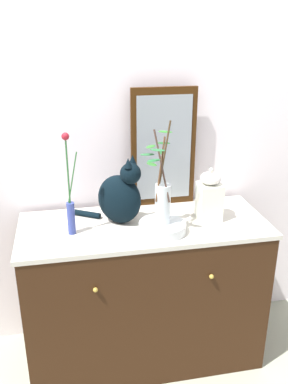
% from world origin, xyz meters
% --- Properties ---
extents(ground_plane, '(6.00, 6.00, 0.00)m').
position_xyz_m(ground_plane, '(0.00, 0.00, 0.00)').
color(ground_plane, '#999D86').
extents(wall_back, '(4.40, 0.08, 2.60)m').
position_xyz_m(wall_back, '(0.00, 0.34, 1.30)').
color(wall_back, silver).
rests_on(wall_back, ground_plane).
extents(sideboard, '(1.31, 0.56, 0.87)m').
position_xyz_m(sideboard, '(0.00, -0.00, 0.43)').
color(sideboard, black).
rests_on(sideboard, ground_plane).
extents(mirror_leaning, '(0.37, 0.03, 0.67)m').
position_xyz_m(mirror_leaning, '(0.16, 0.25, 1.20)').
color(mirror_leaning, '#361D08').
rests_on(mirror_leaning, sideboard).
extents(cat_sitting, '(0.39, 0.28, 0.37)m').
position_xyz_m(cat_sitting, '(-0.12, 0.04, 1.02)').
color(cat_sitting, black).
rests_on(cat_sitting, sideboard).
extents(vase_slim_green, '(0.07, 0.04, 0.52)m').
position_xyz_m(vase_slim_green, '(-0.38, -0.04, 1.03)').
color(vase_slim_green, '#32408D').
rests_on(vase_slim_green, sideboard).
extents(bowl_porcelain, '(0.24, 0.24, 0.05)m').
position_xyz_m(bowl_porcelain, '(0.07, -0.11, 0.89)').
color(bowl_porcelain, white).
rests_on(bowl_porcelain, sideboard).
extents(vase_glass_clear, '(0.17, 0.21, 0.52)m').
position_xyz_m(vase_glass_clear, '(0.07, -0.11, 1.05)').
color(vase_glass_clear, silver).
rests_on(vase_glass_clear, bowl_porcelain).
extents(jar_lidded_porcelain, '(0.12, 0.12, 0.29)m').
position_xyz_m(jar_lidded_porcelain, '(0.35, -0.01, 1.00)').
color(jar_lidded_porcelain, silver).
rests_on(jar_lidded_porcelain, sideboard).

